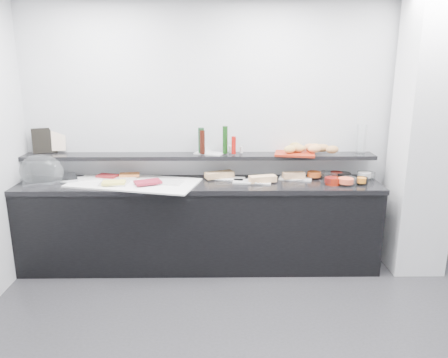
{
  "coord_description": "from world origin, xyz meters",
  "views": [
    {
      "loc": [
        -0.5,
        -2.52,
        2.06
      ],
      "look_at": [
        -0.45,
        1.45,
        1.0
      ],
      "focal_mm": 35.0,
      "sensor_mm": 36.0,
      "label": 1
    }
  ],
  "objects_px": {
    "sandwich_plate_mid": "(252,182)",
    "framed_print": "(44,141)",
    "carafe": "(361,139)",
    "condiment_tray": "(210,153)",
    "cloche_base": "(50,180)",
    "bread_tray": "(295,154)"
  },
  "relations": [
    {
      "from": "sandwich_plate_mid",
      "to": "framed_print",
      "type": "xyz_separation_m",
      "value": [
        -2.14,
        0.28,
        0.37
      ]
    },
    {
      "from": "framed_print",
      "to": "carafe",
      "type": "height_order",
      "value": "carafe"
    },
    {
      "from": "sandwich_plate_mid",
      "to": "condiment_tray",
      "type": "bearing_deg",
      "value": 160.51
    },
    {
      "from": "cloche_base",
      "to": "bread_tray",
      "type": "distance_m",
      "value": 2.49
    },
    {
      "from": "condiment_tray",
      "to": "bread_tray",
      "type": "height_order",
      "value": "bread_tray"
    },
    {
      "from": "cloche_base",
      "to": "framed_print",
      "type": "xyz_separation_m",
      "value": [
        -0.11,
        0.23,
        0.36
      ]
    },
    {
      "from": "cloche_base",
      "to": "condiment_tray",
      "type": "height_order",
      "value": "condiment_tray"
    },
    {
      "from": "cloche_base",
      "to": "framed_print",
      "type": "relative_size",
      "value": 1.94
    },
    {
      "from": "cloche_base",
      "to": "condiment_tray",
      "type": "xyz_separation_m",
      "value": [
        1.61,
        0.17,
        0.24
      ]
    },
    {
      "from": "condiment_tray",
      "to": "bread_tray",
      "type": "bearing_deg",
      "value": 19.99
    },
    {
      "from": "condiment_tray",
      "to": "sandwich_plate_mid",
      "type": "bearing_deg",
      "value": -4.06
    },
    {
      "from": "framed_print",
      "to": "condiment_tray",
      "type": "bearing_deg",
      "value": -22.28
    },
    {
      "from": "cloche_base",
      "to": "condiment_tray",
      "type": "relative_size",
      "value": 1.73
    },
    {
      "from": "sandwich_plate_mid",
      "to": "carafe",
      "type": "relative_size",
      "value": 1.26
    },
    {
      "from": "framed_print",
      "to": "carafe",
      "type": "relative_size",
      "value": 0.87
    },
    {
      "from": "framed_print",
      "to": "carafe",
      "type": "bearing_deg",
      "value": -21.59
    },
    {
      "from": "bread_tray",
      "to": "condiment_tray",
      "type": "bearing_deg",
      "value": -172.81
    },
    {
      "from": "cloche_base",
      "to": "carafe",
      "type": "relative_size",
      "value": 1.68
    },
    {
      "from": "carafe",
      "to": "framed_print",
      "type": "bearing_deg",
      "value": 178.73
    },
    {
      "from": "sandwich_plate_mid",
      "to": "condiment_tray",
      "type": "distance_m",
      "value": 0.54
    },
    {
      "from": "condiment_tray",
      "to": "carafe",
      "type": "distance_m",
      "value": 1.56
    },
    {
      "from": "sandwich_plate_mid",
      "to": "bread_tray",
      "type": "bearing_deg",
      "value": 28.82
    }
  ]
}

